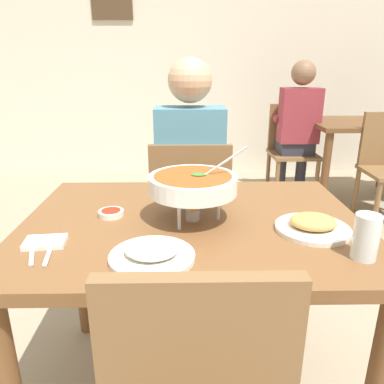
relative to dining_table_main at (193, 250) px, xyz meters
name	(u,v)px	position (x,y,z in m)	size (l,w,h in m)	color
cafe_rear_partition	(187,43)	(0.00, 3.32, 0.86)	(10.00, 0.10, 3.00)	beige
dining_table_main	(193,250)	(0.00, 0.00, 0.00)	(1.18, 0.87, 0.76)	brown
chair_diner_main	(190,210)	(0.00, 0.72, -0.13)	(0.44, 0.44, 0.90)	brown
diner_main	(190,167)	(0.00, 0.75, 0.10)	(0.40, 0.45, 1.31)	#2D2D38
curry_bowl	(193,185)	(0.00, 0.00, 0.25)	(0.33, 0.30, 0.26)	silver
rice_plate	(152,253)	(-0.12, -0.27, 0.14)	(0.24, 0.24, 0.06)	white
appetizer_plate	(313,225)	(0.39, -0.10, 0.14)	(0.24, 0.24, 0.06)	white
sauce_dish	(111,213)	(-0.29, 0.04, 0.13)	(0.09, 0.09, 0.02)	white
napkin_folded	(45,242)	(-0.45, -0.18, 0.13)	(0.12, 0.08, 0.02)	white
fork_utensil	(32,251)	(-0.47, -0.23, 0.12)	(0.01, 0.17, 0.01)	silver
spoon_utensil	(50,251)	(-0.42, -0.23, 0.12)	(0.01, 0.17, 0.01)	silver
drink_glass	(366,239)	(0.47, -0.28, 0.18)	(0.07, 0.07, 0.13)	silver
dining_table_far	(362,136)	(1.66, 2.29, -0.02)	(1.00, 0.80, 0.76)	brown
chair_bg_left	(291,145)	(1.03, 2.43, -0.13)	(0.44, 0.44, 0.90)	brown
patron_bg_left	(298,123)	(1.04, 2.32, 0.10)	(0.40, 0.45, 1.31)	#2D2D38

